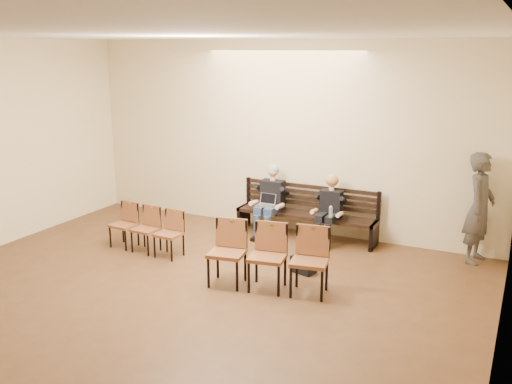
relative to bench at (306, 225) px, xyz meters
The scene contains 11 objects.
ground 4.70m from the bench, 97.48° to the right, with size 10.00×10.00×0.00m, color brown.
room_walls 4.54m from the bench, 98.98° to the right, with size 8.02×10.01×3.51m.
bench is the anchor object (origin of this frame).
seated_man 0.77m from the bench, 169.54° to the right, with size 0.52×0.72×1.25m, color black, non-canonical shape.
seated_woman 0.58m from the bench, 14.10° to the right, with size 0.46×0.64×1.08m, color black, non-canonical shape.
laptop 0.81m from the bench, 156.66° to the right, with size 0.31×0.24×0.22m, color #BBBBBF.
water_bottle 0.80m from the bench, 34.21° to the right, with size 0.06×0.06×0.21m, color silver.
bag 1.67m from the bench, 69.68° to the right, with size 0.35×0.24×0.26m, color black.
passerby 3.00m from the bench, ahead, with size 0.75×0.49×2.05m, color #3C3631.
chair_row_front 2.85m from the bench, 139.03° to the right, with size 1.38×0.42×0.77m, color brown.
chair_row_back 2.41m from the bench, 81.90° to the right, with size 1.70×0.52×0.95m, color brown.
Camera 1 is at (4.13, -4.58, 3.36)m, focal length 40.00 mm.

